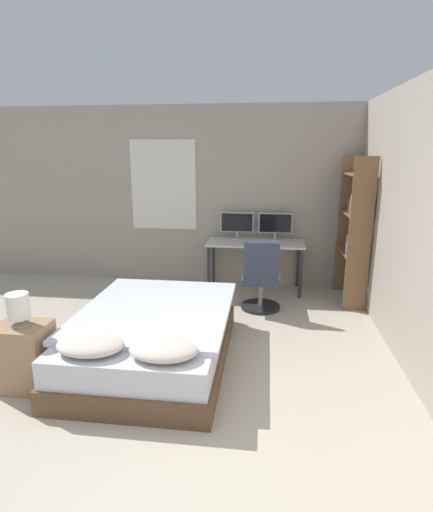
{
  "coord_description": "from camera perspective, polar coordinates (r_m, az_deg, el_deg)",
  "views": [
    {
      "loc": [
        0.65,
        -2.07,
        2.03
      ],
      "look_at": [
        0.04,
        2.76,
        0.75
      ],
      "focal_mm": 28.0,
      "sensor_mm": 36.0,
      "label": 1
    }
  ],
  "objects": [
    {
      "name": "ground_plane",
      "position": [
        2.98,
        -8.48,
        -28.53
      ],
      "size": [
        20.0,
        20.0,
        0.0
      ],
      "primitive_type": "plane",
      "color": "#B2A893"
    },
    {
      "name": "bookshelf",
      "position": [
        5.62,
        19.26,
        4.24
      ],
      "size": [
        0.29,
        0.81,
        1.98
      ],
      "color": "brown",
      "rests_on": "ground_plane"
    },
    {
      "name": "keyboard",
      "position": [
        5.69,
        5.49,
        1.68
      ],
      "size": [
        0.38,
        0.13,
        0.02
      ],
      "color": "#B7B7BC",
      "rests_on": "desk"
    },
    {
      "name": "nightstand",
      "position": [
        3.97,
        -25.72,
        -12.77
      ],
      "size": [
        0.44,
        0.36,
        0.59
      ],
      "color": "#997551",
      "rests_on": "ground_plane"
    },
    {
      "name": "bed",
      "position": [
        4.07,
        -8.95,
        -11.25
      ],
      "size": [
        1.46,
        2.02,
        0.59
      ],
      "color": "brown",
      "rests_on": "ground_plane"
    },
    {
      "name": "monitor_left",
      "position": [
        6.04,
        2.94,
        4.65
      ],
      "size": [
        0.5,
        0.16,
        0.4
      ],
      "color": "#B7B7BC",
      "rests_on": "desk"
    },
    {
      "name": "computer_mouse",
      "position": [
        5.69,
        8.33,
        1.68
      ],
      "size": [
        0.07,
        0.05,
        0.04
      ],
      "color": "#B7B7BC",
      "rests_on": "desk"
    },
    {
      "name": "monitor_right",
      "position": [
        6.02,
        8.4,
        4.48
      ],
      "size": [
        0.5,
        0.16,
        0.4
      ],
      "color": "#B7B7BC",
      "rests_on": "desk"
    },
    {
      "name": "wall_back",
      "position": [
        6.17,
        1.04,
        8.43
      ],
      "size": [
        12.0,
        0.08,
        2.7
      ],
      "color": "#9E9384",
      "rests_on": "ground_plane"
    },
    {
      "name": "office_chair",
      "position": [
        5.23,
        6.37,
        -3.75
      ],
      "size": [
        0.52,
        0.52,
        0.95
      ],
      "color": "black",
      "rests_on": "ground_plane"
    },
    {
      "name": "bedside_lamp",
      "position": [
        3.79,
        -26.5,
        -6.52
      ],
      "size": [
        0.19,
        0.19,
        0.28
      ],
      "color": "gray",
      "rests_on": "nightstand"
    },
    {
      "name": "wall_side_right",
      "position": [
        3.89,
        27.76,
        2.93
      ],
      "size": [
        0.06,
        12.0,
        2.7
      ],
      "color": "#9E9384",
      "rests_on": "ground_plane"
    },
    {
      "name": "desk",
      "position": [
        5.9,
        5.53,
        1.09
      ],
      "size": [
        1.41,
        0.59,
        0.74
      ],
      "color": "beige",
      "rests_on": "ground_plane"
    }
  ]
}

